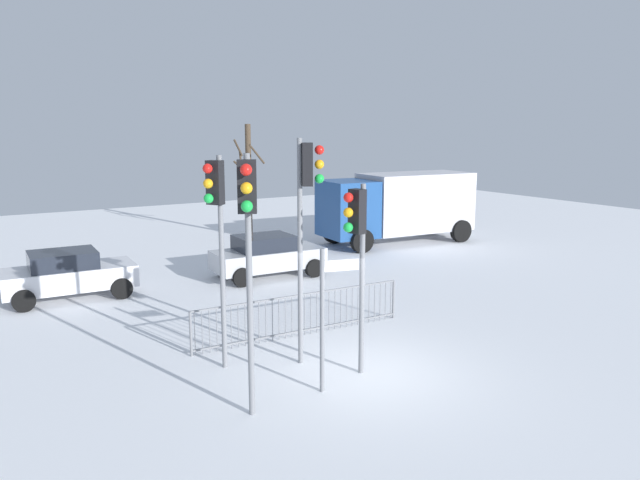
{
  "coord_description": "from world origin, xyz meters",
  "views": [
    {
      "loc": [
        -7.27,
        -10.02,
        5.17
      ],
      "look_at": [
        0.67,
        2.95,
        2.34
      ],
      "focal_mm": 34.38,
      "sensor_mm": 36.0,
      "label": 1
    }
  ],
  "objects": [
    {
      "name": "direction_sign_post",
      "position": [
        -1.23,
        -0.36,
        1.62
      ],
      "size": [
        0.77,
        0.23,
        2.89
      ],
      "rotation": [
        0.0,
        0.0,
        -0.23
      ],
      "color": "slate",
      "rests_on": "ground"
    },
    {
      "name": "traffic_light_rear_right",
      "position": [
        -0.79,
        1.12,
        3.61
      ],
      "size": [
        0.52,
        0.41,
        4.93
      ],
      "rotation": [
        0.0,
        0.0,
        4.21
      ],
      "color": "slate",
      "rests_on": "ground"
    },
    {
      "name": "bare_tree_left",
      "position": [
        4.84,
        16.19,
        2.75
      ],
      "size": [
        1.4,
        1.3,
        5.28
      ],
      "color": "#473828",
      "rests_on": "ground"
    },
    {
      "name": "delivery_truck",
      "position": [
        9.91,
        11.33,
        1.74
      ],
      "size": [
        7.19,
        3.12,
        3.1
      ],
      "rotation": [
        0.0,
        0.0,
        3.07
      ],
      "color": "silver",
      "rests_on": "ground"
    },
    {
      "name": "car_white_mid",
      "position": [
        -4.37,
        9.38,
        0.77
      ],
      "size": [
        3.85,
        2.03,
        1.47
      ],
      "rotation": [
        0.0,
        0.0,
        -0.03
      ],
      "color": "silver",
      "rests_on": "ground"
    },
    {
      "name": "traffic_light_rear_left",
      "position": [
        -0.24,
        0.0,
        2.96
      ],
      "size": [
        0.56,
        0.35,
        4.03
      ],
      "rotation": [
        0.0,
        0.0,
        1.74
      ],
      "color": "slate",
      "rests_on": "ground"
    },
    {
      "name": "pedestrian_guard_railing",
      "position": [
        -0.0,
        2.74,
        0.55
      ],
      "size": [
        5.76,
        0.21,
        1.07
      ],
      "rotation": [
        0.0,
        0.0,
        -0.03
      ],
      "color": "slate",
      "rests_on": "ground"
    },
    {
      "name": "car_silver_far",
      "position": [
        2.02,
        8.67,
        0.77
      ],
      "size": [
        3.85,
        2.03,
        1.47
      ],
      "rotation": [
        0.0,
        0.0,
        -0.03
      ],
      "color": "#B2B5BA",
      "rests_on": "ground"
    },
    {
      "name": "traffic_light_mid_right",
      "position": [
        -2.56,
        1.75,
        3.36
      ],
      "size": [
        0.5,
        0.43,
        4.59
      ],
      "rotation": [
        0.0,
        0.0,
        2.17
      ],
      "color": "slate",
      "rests_on": "ground"
    },
    {
      "name": "traffic_light_mid_left",
      "position": [
        -2.96,
        -0.63,
        3.46
      ],
      "size": [
        0.4,
        0.53,
        4.72
      ],
      "rotation": [
        0.0,
        0.0,
        2.67
      ],
      "color": "slate",
      "rests_on": "ground"
    },
    {
      "name": "ground_plane",
      "position": [
        0.0,
        0.0,
        0.0
      ],
      "size": [
        60.0,
        60.0,
        0.0
      ],
      "primitive_type": "plane",
      "color": "white"
    }
  ]
}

